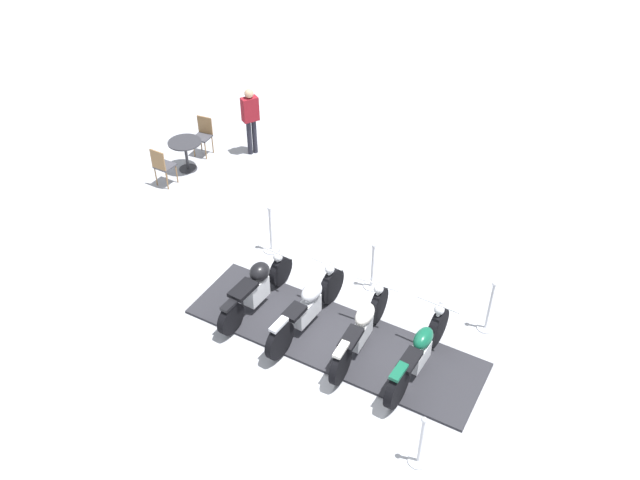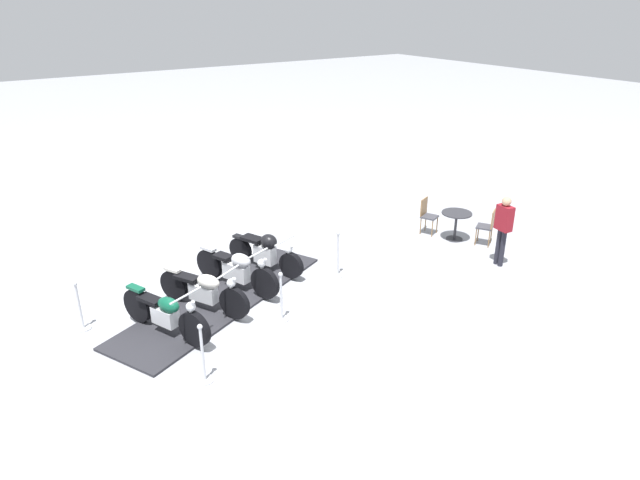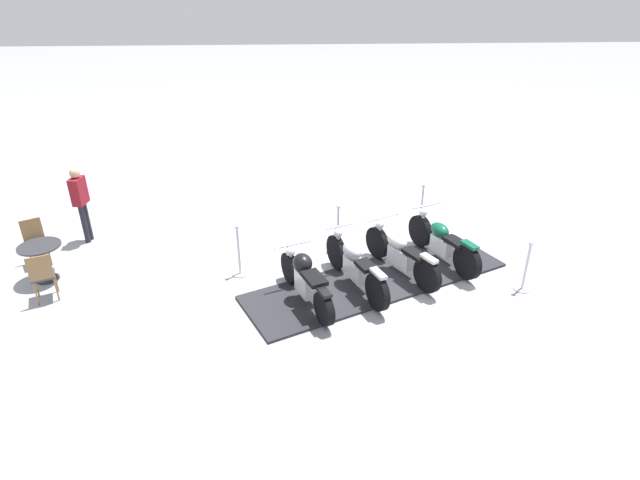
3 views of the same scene
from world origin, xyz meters
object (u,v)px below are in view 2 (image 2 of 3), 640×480
Objects in this scene: stanchion_right_rear at (338,262)px; motorcycle_forest at (166,313)px; motorcycle_black at (266,251)px; stanchion_right_front at (203,362)px; motorcycle_cream at (204,290)px; stanchion_left_front at (81,313)px; cafe_table at (456,219)px; cafe_chair_across_table at (488,225)px; bystander_person at (503,225)px; cafe_chair_near_table at (427,214)px; motorcycle_chrome at (237,269)px; stanchion_right_mid at (281,304)px.

motorcycle_forest is at bearing 3.28° from stanchion_right_rear.
stanchion_right_front reaches higher than motorcycle_black.
motorcycle_cream is 1.97× the size of stanchion_left_front.
cafe_chair_across_table is at bearing 120.93° from cafe_table.
bystander_person is at bearing 46.85° from motorcycle_cream.
stanchion_right_rear is 1.39× the size of cafe_table.
cafe_table is (-8.00, -1.91, 0.19)m from stanchion_right_front.
cafe_chair_across_table is (-0.75, 1.47, -0.00)m from cafe_chair_near_table.
motorcycle_chrome reaches higher than stanchion_left_front.
stanchion_left_front is at bearing -28.92° from stanchion_right_mid.
stanchion_left_front is 0.94× the size of stanchion_right_rear.
motorcycle_chrome is 1.09× the size of motorcycle_black.
motorcycle_chrome reaches higher than motorcycle_cream.
stanchion_right_rear is at bearing 170.54° from stanchion_left_front.
stanchion_right_mid reaches higher than cafe_chair_near_table.
stanchion_right_front is at bearing -93.85° from cafe_chair_near_table.
motorcycle_chrome is 2.01× the size of stanchion_right_rear.
stanchion_right_rear reaches higher than motorcycle_black.
stanchion_right_rear is 0.99× the size of stanchion_right_front.
motorcycle_forest is 2.17× the size of cafe_chair_near_table.
cafe_chair_near_table is at bearing -160.81° from stanchion_right_front.
cafe_chair_across_table is (-4.26, 0.74, 0.21)m from stanchion_right_rear.
stanchion_right_front reaches higher than motorcycle_cream.
stanchion_right_front is 1.14× the size of cafe_chair_near_table.
cafe_chair_near_table reaches higher than motorcycle_black.
motorcycle_forest is at bearing -86.97° from motorcycle_black.
motorcycle_cream is 1.64m from stanchion_right_mid.
stanchion_right_rear is at bearing -0.43° from cafe_table.
motorcycle_chrome is 3.22m from stanchion_right_front.
stanchion_right_front is 8.23m from cafe_table.
motorcycle_cream is at bearing -1.90° from cafe_table.
motorcycle_cream is 6.75m from cafe_chair_near_table.
motorcycle_forest is 8.47m from cafe_chair_across_table.
stanchion_left_front is at bearing -5.78° from cafe_table.
cafe_chair_near_table reaches higher than cafe_table.
motorcycle_black is at bearing -23.60° from bystander_person.
stanchion_left_front is at bearing -9.58° from bystander_person.
stanchion_right_mid is at bearing -96.13° from cafe_chair_near_table.
cafe_table is (-8.03, -0.21, 0.08)m from motorcycle_forest.
stanchion_right_front is at bearing 67.21° from cafe_chair_across_table.
stanchion_right_front is 0.64× the size of bystander_person.
stanchion_right_mid reaches higher than motorcycle_cream.
motorcycle_chrome reaches higher than cafe_chair_across_table.
stanchion_right_front is 8.51m from cafe_chair_across_table.
bystander_person is (-3.58, 1.72, 0.69)m from stanchion_right_rear.
motorcycle_black is 2.56× the size of cafe_table.
stanchion_right_rear reaches higher than motorcycle_chrome.
bystander_person is at bearing -21.60° from cafe_chair_near_table.
bystander_person is at bearing 56.78° from motorcycle_forest.
stanchion_left_front is 9.47m from bystander_person.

